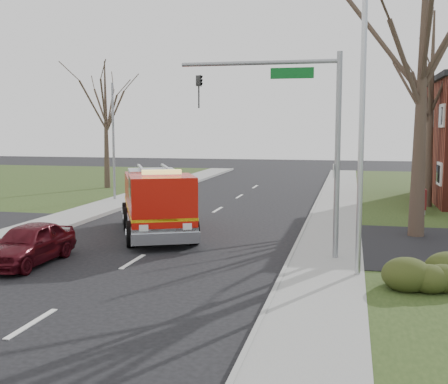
# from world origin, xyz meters

# --- Properties ---
(ground) EXTENTS (120.00, 120.00, 0.00)m
(ground) POSITION_xyz_m (0.00, 0.00, 0.00)
(ground) COLOR black
(ground) RESTS_ON ground
(sidewalk_right) EXTENTS (2.40, 80.00, 0.15)m
(sidewalk_right) POSITION_xyz_m (6.20, 0.00, 0.07)
(sidewalk_right) COLOR gray
(sidewalk_right) RESTS_ON ground
(health_center_sign) EXTENTS (0.12, 2.00, 1.40)m
(health_center_sign) POSITION_xyz_m (10.50, 12.50, 0.88)
(health_center_sign) COLOR #4C1211
(health_center_sign) RESTS_ON ground
(hedge_corner) EXTENTS (2.80, 2.00, 0.90)m
(hedge_corner) POSITION_xyz_m (9.00, -1.00, 0.58)
(hedge_corner) COLOR #2C3613
(hedge_corner) RESTS_ON lawn_right
(bare_tree_near) EXTENTS (6.00, 6.00, 12.00)m
(bare_tree_near) POSITION_xyz_m (9.50, 6.00, 7.41)
(bare_tree_near) COLOR #35271F
(bare_tree_near) RESTS_ON ground
(bare_tree_far) EXTENTS (5.25, 5.25, 10.50)m
(bare_tree_far) POSITION_xyz_m (11.00, 15.00, 6.49)
(bare_tree_far) COLOR #35271F
(bare_tree_far) RESTS_ON ground
(bare_tree_left) EXTENTS (4.50, 4.50, 9.00)m
(bare_tree_left) POSITION_xyz_m (-10.00, 20.00, 5.56)
(bare_tree_left) COLOR #35271F
(bare_tree_left) RESTS_ON ground
(traffic_signal_mast) EXTENTS (5.29, 0.18, 6.80)m
(traffic_signal_mast) POSITION_xyz_m (5.21, 1.50, 4.71)
(traffic_signal_mast) COLOR gray
(traffic_signal_mast) RESTS_ON ground
(streetlight_pole) EXTENTS (1.48, 0.16, 8.40)m
(streetlight_pole) POSITION_xyz_m (7.14, -0.50, 4.55)
(streetlight_pole) COLOR #B7BABF
(streetlight_pole) RESTS_ON ground
(utility_pole_far) EXTENTS (0.14, 0.14, 7.00)m
(utility_pole_far) POSITION_xyz_m (-6.80, 14.00, 3.50)
(utility_pole_far) COLOR gray
(utility_pole_far) RESTS_ON ground
(fire_engine) EXTENTS (5.11, 7.41, 2.84)m
(fire_engine) POSITION_xyz_m (-0.83, 4.73, 1.29)
(fire_engine) COLOR #B81108
(fire_engine) RESTS_ON ground
(parked_car_maroon) EXTENTS (1.64, 3.97, 1.35)m
(parked_car_maroon) POSITION_xyz_m (-3.17, -1.00, 0.67)
(parked_car_maroon) COLOR #480B13
(parked_car_maroon) RESTS_ON ground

